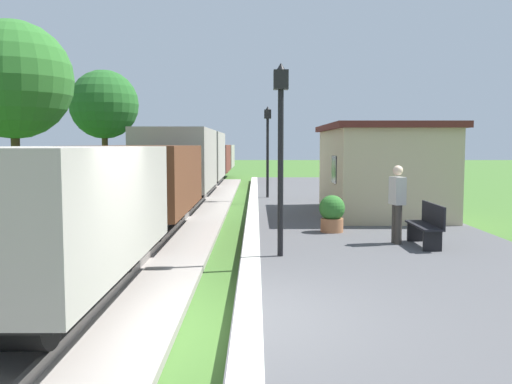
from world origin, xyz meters
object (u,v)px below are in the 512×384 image
lamp_post_near (283,124)px  tree_trackside_far (16,80)px  bench_down_platform (351,188)px  person_waiting (399,201)px  station_hut (383,169)px  bench_near_hut (430,224)px  lamp_post_far (270,135)px  freight_train (190,166)px  potted_planter (334,213)px  tree_field_left (106,105)px

lamp_post_near → tree_trackside_far: (-8.27, 7.49, 1.66)m
bench_down_platform → person_waiting: size_ratio=0.88×
person_waiting → lamp_post_near: size_ratio=0.46×
station_hut → bench_down_platform: 4.58m
station_hut → tree_trackside_far: (-11.70, 0.71, 2.81)m
bench_near_hut → lamp_post_far: 11.68m
lamp_post_far → freight_train: bearing=161.0°
potted_planter → tree_field_left: bearing=125.6°
bench_near_hut → tree_field_left: size_ratio=0.26×
bench_near_hut → lamp_post_far: (-3.17, 11.05, 2.08)m
station_hut → lamp_post_far: bearing=122.7°
potted_planter → tree_field_left: tree_field_left is taller
freight_train → potted_planter: bearing=-65.0°
lamp_post_near → person_waiting: bearing=27.7°
bench_near_hut → person_waiting: bearing=153.2°
bench_near_hut → tree_field_left: tree_field_left is taller
person_waiting → tree_field_left: tree_field_left is taller
station_hut → tree_field_left: tree_field_left is taller
potted_planter → tree_field_left: size_ratio=0.16×
tree_trackside_far → lamp_post_far: bearing=29.2°
bench_down_platform → potted_planter: 8.43m
freight_train → lamp_post_far: 3.79m
station_hut → potted_planter: 4.38m
bench_near_hut → tree_trackside_far: tree_trackside_far is taller
freight_train → bench_near_hut: 13.88m
potted_planter → bench_down_platform: bearing=77.9°
freight_train → potted_planter: (4.78, -10.27, -0.78)m
station_hut → lamp_post_far: size_ratio=1.57×
freight_train → potted_planter: 11.35m
lamp_post_near → station_hut: bearing=63.2°
station_hut → person_waiting: 5.50m
bench_down_platform → tree_trackside_far: (-11.45, -3.77, 3.74)m
person_waiting → tree_field_left: bearing=-66.0°
person_waiting → tree_field_left: size_ratio=0.29×
potted_planter → lamp_post_near: lamp_post_near is taller
potted_planter → lamp_post_far: bearing=98.8°
station_hut → lamp_post_near: (-3.43, -6.78, 1.15)m
freight_train → tree_field_left: (-4.15, 2.22, 2.73)m
station_hut → bench_down_platform: station_hut is taller
station_hut → person_waiting: bearing=-98.7°
station_hut → lamp_post_near: lamp_post_near is taller
bench_near_hut → tree_trackside_far: (-11.45, 6.42, 3.74)m
freight_train → bench_down_platform: size_ratio=26.13×
bench_down_platform → tree_trackside_far: 12.62m
lamp_post_near → tree_trackside_far: 11.28m
station_hut → tree_trackside_far: tree_trackside_far is taller
potted_planter → lamp_post_near: size_ratio=0.25×
person_waiting → potted_planter: 2.08m
potted_planter → tree_trackside_far: (-9.68, 4.48, 3.74)m
lamp_post_far → tree_trackside_far: bearing=-150.8°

